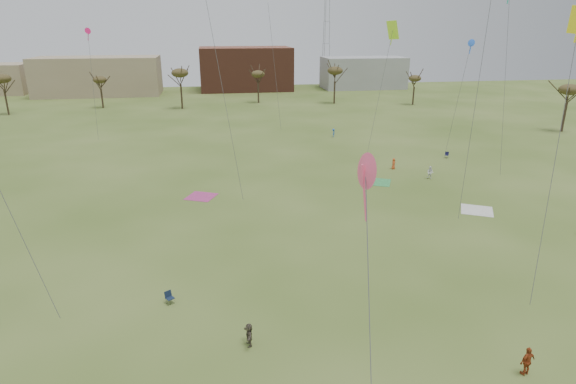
{
  "coord_description": "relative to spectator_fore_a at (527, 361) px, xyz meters",
  "views": [
    {
      "loc": [
        -5.68,
        -22.99,
        17.91
      ],
      "look_at": [
        0.0,
        12.0,
        5.5
      ],
      "focal_mm": 29.75,
      "sensor_mm": 36.0,
      "label": 1
    }
  ],
  "objects": [
    {
      "name": "ground",
      "position": [
        -10.43,
        4.14,
        -0.85
      ],
      "size": [
        260.0,
        260.0,
        0.0
      ],
      "primitive_type": "plane",
      "color": "#3B541A",
      "rests_on": "ground"
    },
    {
      "name": "spectator_fore_a",
      "position": [
        0.0,
        0.0,
        0.0
      ],
      "size": [
        1.07,
        0.66,
        1.7
      ],
      "primitive_type": "imported",
      "rotation": [
        0.0,
        0.0,
        3.4
      ],
      "color": "#9C3F1A",
      "rests_on": "ground"
    },
    {
      "name": "spectator_fore_c",
      "position": [
        -14.58,
        4.89,
        -0.12
      ],
      "size": [
        0.54,
        1.38,
        1.45
      ],
      "primitive_type": "imported",
      "rotation": [
        0.0,
        0.0,
        4.8
      ],
      "color": "#4C4436",
      "rests_on": "ground"
    },
    {
      "name": "spectator_mid_e",
      "position": [
        10.15,
        33.72,
        -0.06
      ],
      "size": [
        0.97,
        0.96,
        1.58
      ],
      "primitive_type": "imported",
      "rotation": [
        0.0,
        0.0,
        5.54
      ],
      "color": "white",
      "rests_on": "ground"
    },
    {
      "name": "flyer_far_b",
      "position": [
        7.28,
        38.53,
        -0.13
      ],
      "size": [
        0.76,
        0.84,
        1.45
      ],
      "primitive_type": "imported",
      "rotation": [
        0.0,
        0.0,
        1.01
      ],
      "color": "#CA4F22",
      "rests_on": "ground"
    },
    {
      "name": "flyer_far_c",
      "position": [
        4.23,
        58.41,
        -0.15
      ],
      "size": [
        0.82,
        1.04,
        1.4
      ],
      "primitive_type": "imported",
      "rotation": [
        0.0,
        0.0,
        4.33
      ],
      "color": "#22549F",
      "rests_on": "ground"
    },
    {
      "name": "blanket_cream",
      "position": [
        10.28,
        22.9,
        -0.85
      ],
      "size": [
        4.16,
        4.16,
        0.03
      ],
      "primitive_type": "cube",
      "rotation": [
        0.0,
        0.0,
        1.08
      ],
      "color": "silver",
      "rests_on": "ground"
    },
    {
      "name": "blanket_plum",
      "position": [
        -17.65,
        31.65,
        -0.85
      ],
      "size": [
        3.91,
        3.91,
        0.03
      ],
      "primitive_type": "cube",
      "rotation": [
        0.0,
        0.0,
        2.71
      ],
      "color": "#B23678",
      "rests_on": "ground"
    },
    {
      "name": "blanket_olive",
      "position": [
        3.33,
        33.49,
        -0.85
      ],
      "size": [
        4.08,
        4.08,
        0.03
      ],
      "primitive_type": "cube",
      "rotation": [
        0.0,
        0.0,
        1.14
      ],
      "color": "green",
      "rests_on": "ground"
    },
    {
      "name": "camp_chair_left",
      "position": [
        -19.53,
        10.24,
        -0.59
      ],
      "size": [
        0.72,
        0.73,
        0.87
      ],
      "rotation": [
        0.0,
        0.0,
        0.6
      ],
      "color": "#131F35",
      "rests_on": "ground"
    },
    {
      "name": "camp_chair_right",
      "position": [
        16.81,
        42.6,
        -0.59
      ],
      "size": [
        0.72,
        0.73,
        0.87
      ],
      "rotation": [
        0.0,
        0.0,
        5.66
      ],
      "color": "#131335",
      "rests_on": "ground"
    },
    {
      "name": "tree_line",
      "position": [
        -13.28,
        83.26,
        6.24
      ],
      "size": [
        117.44,
        49.32,
        8.91
      ],
      "color": "#3A2B1E",
      "rests_on": "ground"
    },
    {
      "name": "building_tan",
      "position": [
        -45.43,
        119.14,
        4.15
      ],
      "size": [
        32.0,
        14.0,
        10.0
      ],
      "primitive_type": "cube",
      "color": "#937F60",
      "rests_on": "ground"
    },
    {
      "name": "building_brick",
      "position": [
        -5.43,
        124.14,
        5.15
      ],
      "size": [
        26.0,
        16.0,
        12.0
      ],
      "primitive_type": "cube",
      "color": "brown",
      "rests_on": "ground"
    },
    {
      "name": "building_grey",
      "position": [
        29.57,
        122.14,
        3.65
      ],
      "size": [
        24.0,
        12.0,
        9.0
      ],
      "primitive_type": "cube",
      "color": "gray",
      "rests_on": "ground"
    },
    {
      "name": "radio_tower",
      "position": [
        19.57,
        129.14,
        18.36
      ],
      "size": [
        1.51,
        1.72,
        41.0
      ],
      "color": "#9EA3A8",
      "rests_on": "ground"
    }
  ]
}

